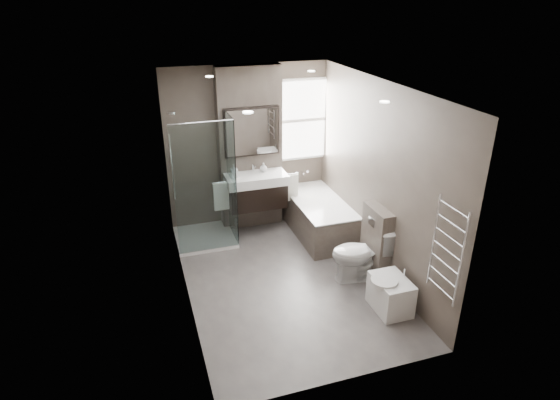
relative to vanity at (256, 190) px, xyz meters
name	(u,v)px	position (x,y,z in m)	size (l,w,h in m)	color
room	(285,192)	(0.00, -1.43, 0.56)	(2.70, 3.90, 2.70)	#5A5553
vanity_pier	(250,149)	(0.00, 0.35, 0.56)	(1.00, 0.25, 2.60)	#524941
vanity	(256,190)	(0.00, 0.00, 0.00)	(0.95, 0.47, 0.66)	black
mirror_cabinet	(252,132)	(0.00, 0.19, 0.89)	(0.86, 0.08, 0.76)	black
towel_left	(221,196)	(-0.56, -0.02, -0.02)	(0.24, 0.06, 0.44)	silver
towel_right	(291,188)	(0.56, -0.02, -0.02)	(0.24, 0.06, 0.44)	silver
shower_enclosure	(211,213)	(-0.75, -0.08, -0.25)	(0.90, 0.90, 2.00)	white
bathtub	(318,215)	(0.92, -0.33, -0.43)	(0.75, 1.60, 0.57)	#524941
window	(302,120)	(0.90, 0.45, 0.93)	(0.98, 0.06, 1.33)	white
toilet	(361,253)	(0.97, -1.72, -0.35)	(0.44, 0.77, 0.78)	white
cistern_box	(376,242)	(1.21, -1.68, -0.24)	(0.19, 0.55, 1.00)	#524941
bidet	(390,294)	(1.01, -2.44, -0.51)	(0.46, 0.54, 0.55)	white
towel_radiator	(447,250)	(1.25, -3.03, 0.38)	(0.03, 0.49, 1.10)	silver
soap_bottle_a	(234,171)	(-0.34, 0.00, 0.36)	(0.09, 0.09, 0.20)	white
soap_bottle_b	(264,167)	(0.15, 0.09, 0.33)	(0.12, 0.12, 0.15)	white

